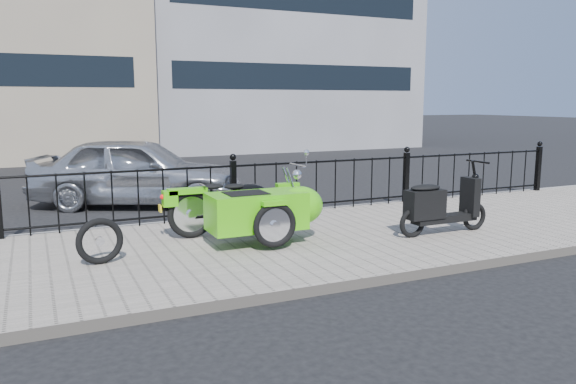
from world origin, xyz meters
name	(u,v)px	position (x,y,z in m)	size (l,w,h in m)	color
ground	(263,242)	(0.00, 0.00, 0.00)	(120.00, 120.00, 0.00)	black
sidewalk	(276,246)	(0.00, -0.50, 0.06)	(30.00, 3.80, 0.12)	gray
curb	(231,219)	(0.00, 1.44, 0.06)	(30.00, 0.10, 0.12)	gray
iron_fence	(233,190)	(0.00, 1.30, 0.59)	(14.11, 0.11, 1.08)	black
motorcycle_sidecar	(265,208)	(-0.13, -0.41, 0.59)	(2.28, 1.48, 0.98)	black
scooter	(439,207)	(2.33, -1.08, 0.53)	(1.57, 0.46, 1.07)	black
spare_tire	(100,241)	(-2.35, -0.62, 0.40)	(0.56, 0.56, 0.08)	black
sedan_car	(137,171)	(-1.15, 3.76, 0.69)	(1.63, 4.05, 1.38)	#AAACB1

